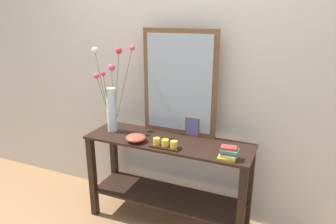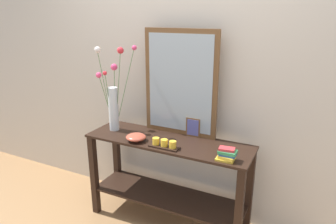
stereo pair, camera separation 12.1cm
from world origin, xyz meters
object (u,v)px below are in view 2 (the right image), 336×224
at_px(console_table, 168,172).
at_px(candle_tray, 164,144).
at_px(mirror_leaning, 180,83).
at_px(picture_frame_small, 193,127).
at_px(decorative_bowl, 136,137).
at_px(tall_vase_left, 113,99).
at_px(book_stack, 227,154).

height_order(console_table, candle_tray, candle_tray).
xyz_separation_m(mirror_leaning, picture_frame_small, (0.13, -0.01, -0.36)).
distance_m(picture_frame_small, decorative_bowl, 0.49).
bearing_deg(mirror_leaning, console_table, -97.12).
relative_size(mirror_leaning, candle_tray, 3.67).
xyz_separation_m(tall_vase_left, picture_frame_small, (0.70, 0.16, -0.20)).
bearing_deg(candle_tray, tall_vase_left, 165.41).
height_order(candle_tray, book_stack, book_stack).
height_order(console_table, book_stack, book_stack).
height_order(candle_tray, decorative_bowl, candle_tray).
bearing_deg(tall_vase_left, decorative_bowl, -23.80).
relative_size(tall_vase_left, book_stack, 5.20).
xyz_separation_m(console_table, mirror_leaning, (0.02, 0.18, 0.74)).
relative_size(picture_frame_small, decorative_bowl, 0.98).
distance_m(console_table, candle_tray, 0.35).
bearing_deg(book_stack, mirror_leaning, 147.82).
bearing_deg(decorative_bowl, mirror_leaning, 50.70).
relative_size(candle_tray, book_stack, 1.70).
bearing_deg(mirror_leaning, picture_frame_small, -5.77).
distance_m(mirror_leaning, book_stack, 0.73).
bearing_deg(picture_frame_small, candle_tray, -110.45).
height_order(console_table, mirror_leaning, mirror_leaning).
xyz_separation_m(console_table, tall_vase_left, (-0.55, 0.01, 0.58)).
relative_size(decorative_bowl, book_stack, 1.16).
relative_size(tall_vase_left, picture_frame_small, 4.54).
xyz_separation_m(picture_frame_small, book_stack, (0.39, -0.31, -0.04)).
bearing_deg(book_stack, decorative_bowl, 179.00).
relative_size(candle_tray, decorative_bowl, 1.46).
relative_size(picture_frame_small, book_stack, 1.15).
distance_m(candle_tray, decorative_bowl, 0.27).
bearing_deg(book_stack, tall_vase_left, 172.01).
distance_m(console_table, tall_vase_left, 0.80).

